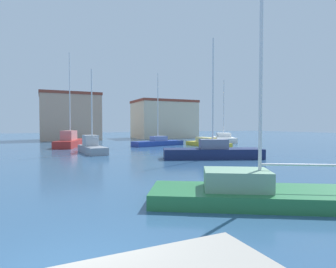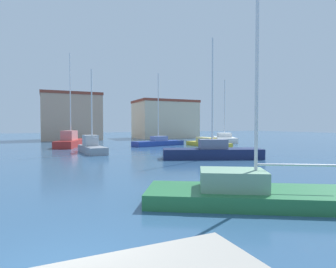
# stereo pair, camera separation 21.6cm
# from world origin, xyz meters

# --- Properties ---
(water) EXTENTS (160.00, 160.00, 0.00)m
(water) POSITION_xyz_m (15.00, 20.00, 0.00)
(water) COLOR #2D5175
(water) RESTS_ON ground
(sailboat_navy_far_right) EXTENTS (8.44, 5.07, 10.00)m
(sailboat_navy_far_right) POSITION_xyz_m (12.60, 14.09, 0.56)
(sailboat_navy_far_right) COLOR #19234C
(sailboat_navy_far_right) RESTS_ON water
(sailboat_white_distant_east) EXTENTS (6.90, 9.27, 10.28)m
(sailboat_white_distant_east) POSITION_xyz_m (27.13, 32.54, 0.53)
(sailboat_white_distant_east) COLOR white
(sailboat_white_distant_east) RESTS_ON water
(sailboat_green_distant_north) EXTENTS (7.90, 6.00, 11.33)m
(sailboat_green_distant_north) POSITION_xyz_m (6.47, 2.31, 0.45)
(sailboat_green_distant_north) COLOR #28703D
(sailboat_green_distant_north) RESTS_ON water
(sailboat_grey_outer_mooring) EXTENTS (2.12, 5.86, 8.33)m
(sailboat_grey_outer_mooring) POSITION_xyz_m (4.12, 22.90, 0.62)
(sailboat_grey_outer_mooring) COLOR gray
(sailboat_grey_outer_mooring) RESTS_ON water
(sailboat_red_far_left) EXTENTS (4.64, 8.02, 11.97)m
(sailboat_red_far_left) POSITION_xyz_m (2.86, 31.91, 0.75)
(sailboat_red_far_left) COLOR #B22823
(sailboat_red_far_left) RESTS_ON water
(sailboat_blue_inner_mooring) EXTENTS (7.50, 3.60, 9.73)m
(sailboat_blue_inner_mooring) POSITION_xyz_m (13.91, 29.18, 0.47)
(sailboat_blue_inner_mooring) COLOR #233D93
(sailboat_blue_inner_mooring) RESTS_ON water
(motorboat_yellow_behind_lamppost) EXTENTS (2.91, 7.22, 1.16)m
(motorboat_yellow_behind_lamppost) POSITION_xyz_m (19.38, 25.48, 0.40)
(motorboat_yellow_behind_lamppost) COLOR gold
(motorboat_yellow_behind_lamppost) RESTS_ON water
(harbor_office) EXTENTS (10.63, 8.99, 8.75)m
(harbor_office) POSITION_xyz_m (4.48, 50.05, 4.39)
(harbor_office) COLOR tan
(harbor_office) RESTS_ON ground
(yacht_club) EXTENTS (12.57, 9.27, 8.06)m
(yacht_club) POSITION_xyz_m (23.77, 49.61, 4.04)
(yacht_club) COLOR beige
(yacht_club) RESTS_ON ground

